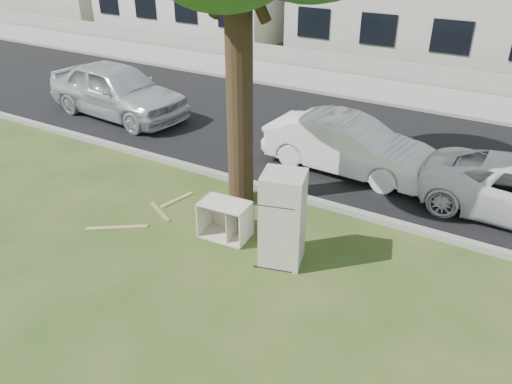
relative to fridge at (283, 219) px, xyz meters
The scene contains 13 objects.
ground 1.66m from the fridge, 167.65° to the right, with size 120.00×120.00×0.00m, color #2A4719.
road 5.93m from the fridge, 103.66° to the left, with size 120.00×7.00×0.01m, color black.
kerb_near 2.70m from the fridge, 122.82° to the left, with size 120.00×0.18×0.12m, color gray.
kerb_far 9.39m from the fridge, 98.52° to the left, with size 120.00×0.18×0.12m, color gray.
sidewalk 10.82m from the fridge, 97.37° to the left, with size 120.00×2.80×0.01m, color gray.
low_wall 12.39m from the fridge, 96.42° to the left, with size 120.00×0.15×0.70m, color gray.
fridge is the anchor object (origin of this frame).
cabinet 1.40m from the fridge, behind, with size 0.94×0.58×0.73m, color white.
plank_a 3.49m from the fridge, 167.85° to the right, with size 1.21×0.10×0.02m, color tan.
plank_b 3.11m from the fridge, behind, with size 0.91×0.09×0.02m, color #9C7651.
plank_c 3.20m from the fridge, 165.56° to the left, with size 0.86×0.10×0.02m, color tan.
car_center 4.05m from the fridge, 95.11° to the left, with size 1.40×4.02×1.33m, color white.
car_left 8.87m from the fridge, 152.36° to the left, with size 1.91×4.76×1.62m, color silver.
Camera 1 is at (4.67, -6.19, 5.40)m, focal length 35.00 mm.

